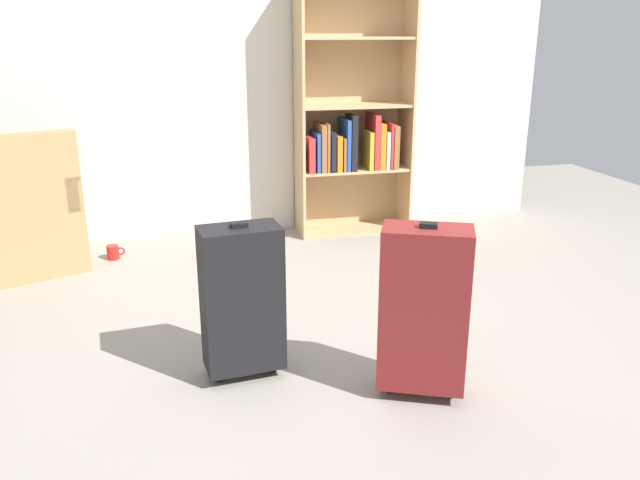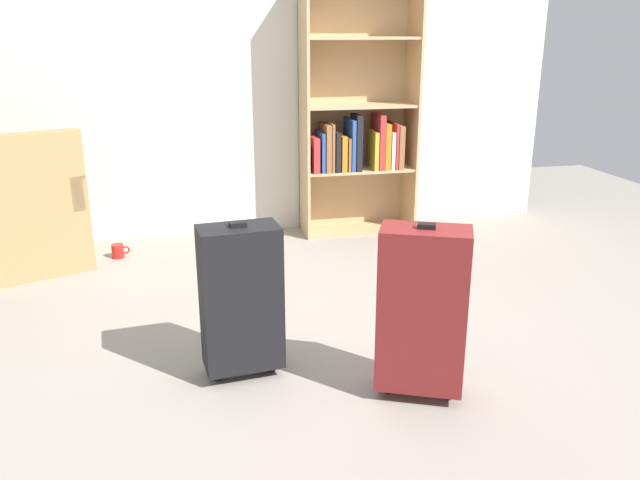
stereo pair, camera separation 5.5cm
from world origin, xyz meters
name	(u,v)px [view 2 (the right image)]	position (x,y,z in m)	size (l,w,h in m)	color
ground_plane	(335,364)	(0.00, 0.00, 0.00)	(7.79, 7.79, 0.00)	gray
back_wall	(262,56)	(0.00, 2.24, 1.30)	(4.45, 0.10, 2.60)	beige
bookshelf	(357,119)	(0.67, 2.03, 0.85)	(0.84, 0.33, 1.88)	tan
armchair	(21,220)	(-1.65, 1.68, 0.32)	(0.92, 0.92, 0.90)	#9E7A4C
mug	(118,251)	(-1.09, 1.74, 0.05)	(0.12, 0.08, 0.10)	red
suitcase_black	(241,298)	(-0.42, 0.00, 0.37)	(0.36, 0.23, 0.71)	black
suitcase_dark_red	(422,310)	(0.28, -0.33, 0.39)	(0.40, 0.32, 0.76)	maroon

